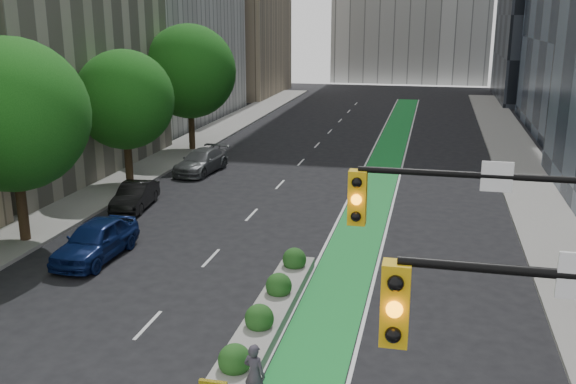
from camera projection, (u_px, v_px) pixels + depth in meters
The scene contains 12 objects.
sidewalk_left at pixel (140, 171), 40.30m from camera, with size 3.60×90.00×0.15m, color gray.
sidewalk_right at pixel (537, 194), 35.23m from camera, with size 3.60×90.00×0.15m, color gray.
bike_lane_paint at pixel (383, 166), 41.84m from camera, with size 2.20×70.00×0.01m, color #188733.
tree_mid at pixel (11, 115), 26.45m from camera, with size 6.40×6.40×8.78m.
tree_midfar at pixel (124, 100), 36.01m from camera, with size 5.60×5.60×7.76m.
tree_far at pixel (189, 72), 45.20m from camera, with size 6.60×6.60×9.00m.
signal_right at pixel (574, 288), 11.59m from camera, with size 5.82×0.51×7.20m.
median_planter at pixel (268, 312), 20.56m from camera, with size 1.20×10.26×1.10m.
cyclist at pixel (254, 374), 16.13m from camera, with size 0.61×0.40×1.68m, color #38353F.
parked_car_left_near at pixel (96, 240), 25.86m from camera, with size 1.88×4.67×1.59m, color #0D1D53.
parked_car_left_mid at pixel (135, 196), 32.64m from camera, with size 1.40×4.02×1.33m, color black.
parked_car_left_far at pixel (201, 161), 40.12m from camera, with size 1.98×4.87×1.41m, color #545658.
Camera 1 is at (6.01, -11.12, 9.58)m, focal length 40.00 mm.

